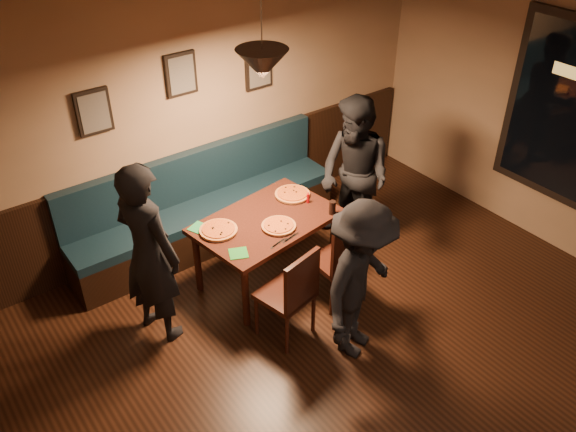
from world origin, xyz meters
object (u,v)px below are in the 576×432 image
at_px(booth_bench, 206,204).
at_px(soda_glass, 332,208).
at_px(chair_near_right, 336,258).
at_px(diner_front, 361,282).
at_px(dining_table, 267,249).
at_px(diner_left, 149,253).
at_px(diner_right, 355,176).
at_px(chair_near_left, 285,292).
at_px(tabasco_bottle, 308,197).

relative_size(booth_bench, soda_glass, 21.32).
bearing_deg(chair_near_right, diner_front, -112.52).
relative_size(dining_table, diner_left, 0.78).
xyz_separation_m(chair_near_right, soda_glass, (0.21, 0.32, 0.32)).
xyz_separation_m(diner_right, diner_front, (-0.99, -1.19, -0.10)).
xyz_separation_m(dining_table, diner_left, (-1.20, 0.00, 0.51)).
relative_size(chair_near_right, diner_left, 0.55).
bearing_deg(chair_near_right, chair_near_left, -170.00).
bearing_deg(tabasco_bottle, booth_bench, 126.92).
bearing_deg(tabasco_bottle, dining_table, 179.06).
height_order(diner_front, tabasco_bottle, diner_front).
xyz_separation_m(diner_left, tabasco_bottle, (1.70, -0.01, -0.08)).
bearing_deg(chair_near_right, diner_left, 159.56).
bearing_deg(diner_right, dining_table, -95.98).
height_order(diner_left, diner_front, diner_left).
xyz_separation_m(booth_bench, tabasco_bottle, (0.67, -0.89, 0.28)).
distance_m(booth_bench, chair_near_right, 1.60).
distance_m(diner_left, tabasco_bottle, 1.70).
distance_m(dining_table, diner_front, 1.30).
height_order(chair_near_left, chair_near_right, chair_near_left).
height_order(chair_near_right, tabasco_bottle, chair_near_right).
bearing_deg(booth_bench, diner_front, -83.23).
bearing_deg(diner_front, booth_bench, 73.74).
xyz_separation_m(diner_front, tabasco_bottle, (0.42, 1.23, 0.03)).
bearing_deg(soda_glass, diner_left, 170.32).
distance_m(booth_bench, diner_left, 1.41).
relative_size(chair_near_right, tabasco_bottle, 7.40).
bearing_deg(chair_near_left, tabasco_bottle, 29.05).
bearing_deg(booth_bench, soda_glass, -58.11).
distance_m(chair_near_right, soda_glass, 0.50).
xyz_separation_m(diner_front, soda_glass, (0.48, 0.94, 0.04)).
height_order(chair_near_left, soda_glass, chair_near_left).
height_order(soda_glass, tabasco_bottle, soda_glass).
bearing_deg(chair_near_left, soda_glass, 13.34).
relative_size(booth_bench, diner_front, 2.00).
bearing_deg(diner_front, soda_glass, 39.62).
distance_m(diner_left, diner_front, 1.79).
bearing_deg(diner_right, diner_front, -43.14).
bearing_deg(chair_near_right, tabasco_bottle, 78.23).
height_order(booth_bench, diner_right, diner_right).
xyz_separation_m(booth_bench, diner_front, (0.25, -2.12, 0.25)).
relative_size(dining_table, diner_right, 0.79).
distance_m(chair_near_right, diner_front, 0.73).
bearing_deg(diner_left, tabasco_bottle, -109.18).
bearing_deg(tabasco_bottle, diner_right, -4.21).
xyz_separation_m(dining_table, tabasco_bottle, (0.50, -0.01, 0.42)).
bearing_deg(diner_front, tabasco_bottle, 48.23).
height_order(chair_near_left, tabasco_bottle, chair_near_left).
relative_size(dining_table, soda_glass, 9.55).
xyz_separation_m(diner_left, diner_front, (1.28, -1.24, -0.11)).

